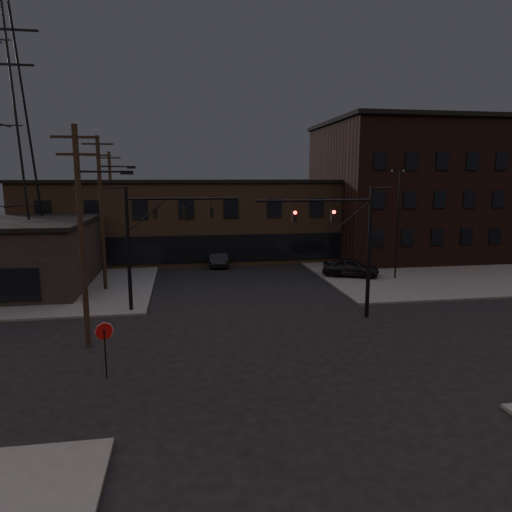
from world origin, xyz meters
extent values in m
plane|color=black|center=(0.00, 0.00, 0.00)|extent=(140.00, 140.00, 0.00)
cube|color=#474744|center=(22.00, 22.00, 0.07)|extent=(30.00, 30.00, 0.15)
cube|color=#4B3A27|center=(0.00, 28.00, 4.00)|extent=(40.00, 12.00, 8.00)
cube|color=black|center=(22.00, 26.00, 7.00)|extent=(22.00, 16.00, 14.00)
cylinder|color=black|center=(6.50, 4.50, 4.00)|extent=(0.24, 0.24, 8.00)
cylinder|color=black|center=(3.00, 4.50, 7.20)|extent=(7.00, 0.14, 0.14)
cube|color=#FF140C|center=(4.17, 4.50, 6.30)|extent=(0.28, 0.22, 0.70)
cube|color=#FF140C|center=(1.83, 4.50, 6.30)|extent=(0.28, 0.22, 0.70)
cylinder|color=black|center=(-8.00, 8.00, 4.00)|extent=(0.24, 0.24, 8.00)
cylinder|color=black|center=(-4.50, 8.00, 7.20)|extent=(7.00, 0.14, 0.14)
cube|color=black|center=(-6.25, 8.00, 6.30)|extent=(0.28, 0.22, 0.70)
cube|color=black|center=(-4.50, 8.00, 6.30)|extent=(0.28, 0.22, 0.70)
cube|color=black|center=(-2.75, 8.00, 6.30)|extent=(0.28, 0.22, 0.70)
cylinder|color=black|center=(-8.00, -2.00, 1.10)|extent=(0.06, 0.06, 2.20)
cylinder|color=maroon|center=(-8.00, -1.98, 2.10)|extent=(0.72, 0.33, 0.76)
cylinder|color=black|center=(-9.50, 2.00, 5.50)|extent=(0.28, 0.28, 11.00)
cube|color=black|center=(-9.50, 2.00, 10.40)|extent=(2.20, 0.12, 0.12)
cube|color=black|center=(-9.50, 2.00, 9.60)|extent=(1.80, 0.12, 0.12)
cube|color=black|center=(-7.20, 2.00, 8.75)|extent=(0.60, 0.25, 0.18)
cylinder|color=black|center=(-10.50, 14.00, 5.75)|extent=(0.28, 0.28, 11.50)
cube|color=black|center=(-10.50, 14.00, 10.90)|extent=(2.20, 0.12, 0.12)
cube|color=black|center=(-10.50, 14.00, 10.10)|extent=(1.80, 0.12, 0.12)
cube|color=black|center=(-8.20, 14.00, 9.25)|extent=(0.60, 0.25, 0.18)
cylinder|color=black|center=(-11.50, 26.00, 5.50)|extent=(0.28, 0.28, 11.00)
cube|color=black|center=(-11.50, 26.00, 10.40)|extent=(2.20, 0.12, 0.12)
cube|color=black|center=(-11.50, 26.00, 9.60)|extent=(1.80, 0.12, 0.12)
cylinder|color=black|center=(13.00, 14.00, 4.50)|extent=(0.14, 0.14, 9.00)
cube|color=black|center=(12.50, 14.00, 9.05)|extent=(0.50, 0.28, 0.18)
cube|color=black|center=(13.50, 14.00, 9.05)|extent=(0.50, 0.28, 0.18)
cylinder|color=black|center=(19.00, 19.00, 4.50)|extent=(0.14, 0.14, 9.00)
cube|color=black|center=(18.50, 19.00, 9.05)|extent=(0.50, 0.28, 0.18)
cube|color=black|center=(19.50, 19.00, 9.05)|extent=(0.50, 0.28, 0.18)
imported|color=black|center=(9.52, 15.21, 0.95)|extent=(5.08, 3.60, 1.61)
imported|color=silver|center=(13.18, 23.45, 0.86)|extent=(5.19, 2.83, 1.43)
imported|color=black|center=(-1.19, 22.76, 0.85)|extent=(2.09, 5.24, 1.69)
camera|label=1|loc=(-4.62, -21.20, 8.53)|focal=32.00mm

